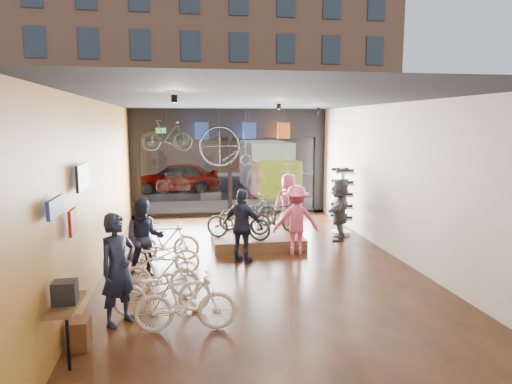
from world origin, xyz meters
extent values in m
cube|color=black|center=(0.00, 0.00, -0.02)|extent=(7.00, 12.00, 0.04)
cube|color=black|center=(0.00, 0.00, 3.82)|extent=(7.00, 12.00, 0.04)
cube|color=#B48222|center=(-3.52, 0.00, 1.90)|extent=(0.04, 12.00, 3.80)
cube|color=beige|center=(3.52, 0.00, 1.90)|extent=(0.04, 12.00, 3.80)
cube|color=beige|center=(0.00, -6.02, 1.90)|extent=(7.00, 0.04, 3.80)
cube|color=#198C26|center=(-2.40, 5.88, 3.05)|extent=(0.35, 0.06, 0.18)
cube|color=black|center=(0.00, 15.00, -0.01)|extent=(30.00, 18.00, 0.02)
cube|color=slate|center=(0.00, 7.20, 0.06)|extent=(30.00, 2.40, 0.12)
cube|color=slate|center=(0.00, 19.00, 0.06)|extent=(30.00, 2.00, 0.12)
cube|color=brown|center=(0.00, 21.50, 7.00)|extent=(26.00, 5.00, 14.00)
imported|color=gray|center=(-1.98, 12.00, 0.70)|extent=(4.13, 1.66, 1.41)
imported|color=beige|center=(-1.71, -3.32, 0.49)|extent=(1.66, 0.53, 0.98)
imported|color=beige|center=(-2.10, -2.58, 0.44)|extent=(1.70, 0.64, 0.89)
imported|color=beige|center=(-2.16, -1.76, 0.46)|extent=(1.59, 0.82, 0.92)
imported|color=beige|center=(-2.19, -0.37, 0.43)|extent=(1.72, 0.81, 0.87)
imported|color=beige|center=(-2.15, 0.56, 0.49)|extent=(1.67, 0.61, 0.98)
cube|color=brown|center=(0.26, 1.66, 0.15)|extent=(2.40, 1.80, 0.30)
imported|color=black|center=(-0.29, 1.23, 0.76)|extent=(1.85, 1.35, 0.93)
imported|color=black|center=(0.80, 1.63, 0.76)|extent=(1.60, 0.81, 0.93)
imported|color=black|center=(0.14, 2.40, 0.78)|extent=(1.94, 1.16, 0.96)
imported|color=#161C33|center=(-2.78, -2.86, 0.94)|extent=(0.80, 0.80, 1.87)
imported|color=#161C33|center=(-2.54, -0.66, 0.88)|extent=(0.88, 0.70, 1.75)
imported|color=#161C33|center=(-0.33, 0.11, 0.89)|extent=(1.11, 0.95, 1.78)
imported|color=#CC4C72|center=(1.10, 0.62, 0.89)|extent=(1.20, 0.75, 1.77)
imported|color=#CC4C72|center=(1.44, 2.85, 0.91)|extent=(0.92, 0.62, 1.82)
imported|color=#3F3F44|center=(2.68, 1.87, 0.88)|extent=(1.12, 1.70, 1.76)
imported|color=black|center=(-2.16, 4.20, 2.93)|extent=(1.61, 0.56, 0.95)
cube|color=#1E3F99|center=(-1.02, 5.20, 3.05)|extent=(0.45, 0.03, 0.55)
cube|color=#1E3F99|center=(0.61, 5.20, 3.05)|extent=(0.45, 0.03, 0.55)
cube|color=#CC5919|center=(1.79, 5.20, 3.05)|extent=(0.45, 0.03, 0.55)
camera|label=1|loc=(-1.71, -10.32, 3.31)|focal=32.00mm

